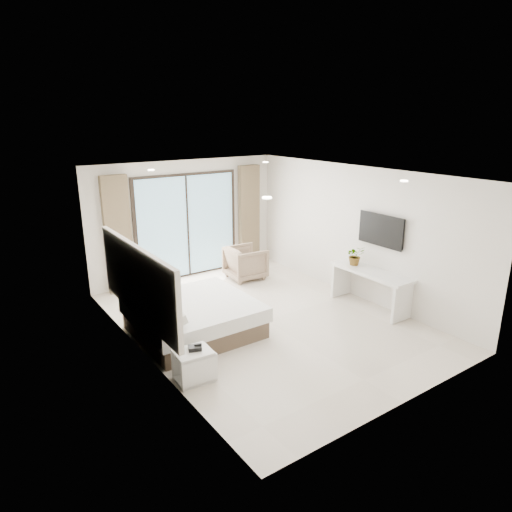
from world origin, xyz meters
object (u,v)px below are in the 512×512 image
object	(u,v)px
bed	(193,317)
console_desk	(370,280)
armchair	(246,261)
nightstand	(194,366)

from	to	relation	value
bed	console_desk	distance (m)	3.51
armchair	bed	bearing A→B (deg)	132.67
armchair	nightstand	bearing A→B (deg)	140.95
bed	nightstand	xyz separation A→B (m)	(-0.69, -1.34, -0.06)
bed	armchair	size ratio (longest dim) A/B	2.40
armchair	console_desk	bearing A→B (deg)	-154.98
nightstand	console_desk	distance (m)	4.08
bed	armchair	xyz separation A→B (m)	(2.30, 1.82, 0.12)
bed	nightstand	distance (m)	1.51
bed	console_desk	world-z (taller)	console_desk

